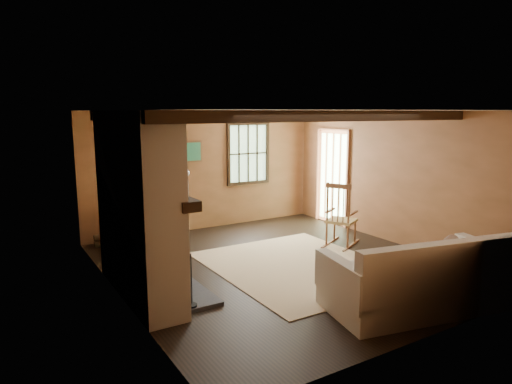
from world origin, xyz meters
TOP-DOWN VIEW (x-y plane):
  - ground at (0.00, 0.00)m, footprint 5.50×5.50m
  - room_envelope at (0.22, 0.26)m, footprint 5.02×5.52m
  - fireplace at (-2.23, -0.00)m, footprint 1.02×2.30m
  - rug at (0.20, -0.20)m, footprint 2.50×3.00m
  - rocking_chair at (1.51, 0.33)m, footprint 0.94×0.78m
  - sofa at (0.57, -2.22)m, footprint 2.48×1.48m
  - firewood_pile at (-2.00, 2.47)m, footprint 0.64×0.12m
  - laundry_basket at (-0.79, 2.55)m, footprint 0.55×0.45m
  - basket_pillow at (-0.79, 2.55)m, footprint 0.50×0.43m
  - armchair at (-1.71, 2.13)m, footprint 1.17×1.18m

SIDE VIEW (x-z plane):
  - ground at x=0.00m, z-range 0.00..0.00m
  - rug at x=0.20m, z-range 0.00..0.01m
  - firewood_pile at x=-2.00m, z-range 0.00..0.23m
  - laundry_basket at x=-0.79m, z-range 0.00..0.30m
  - sofa at x=0.57m, z-range -0.13..0.81m
  - armchair at x=-1.71m, z-range 0.00..0.77m
  - basket_pillow at x=-0.79m, z-range 0.30..0.52m
  - rocking_chair at x=1.51m, z-range -0.09..1.07m
  - fireplace at x=-2.23m, z-range -0.10..2.30m
  - room_envelope at x=0.22m, z-range 0.41..2.85m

